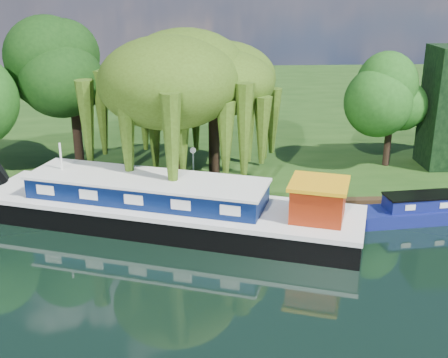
{
  "coord_description": "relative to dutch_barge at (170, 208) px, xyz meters",
  "views": [
    {
      "loc": [
        0.68,
        -21.6,
        12.62
      ],
      "look_at": [
        2.09,
        5.47,
        2.8
      ],
      "focal_mm": 45.0,
      "sensor_mm": 36.0,
      "label": 1
    }
  ],
  "objects": [
    {
      "name": "ground",
      "position": [
        0.74,
        -5.91,
        -1.07
      ],
      "size": [
        120.0,
        120.0,
        0.0
      ],
      "primitive_type": "plane",
      "color": "black"
    },
    {
      "name": "far_bank",
      "position": [
        0.74,
        28.09,
        -0.85
      ],
      "size": [
        120.0,
        52.0,
        0.45
      ],
      "primitive_type": "cube",
      "color": "#17370F",
      "rests_on": "ground"
    },
    {
      "name": "dutch_barge",
      "position": [
        0.0,
        0.0,
        0.0
      ],
      "size": [
        20.86,
        10.96,
        4.32
      ],
      "rotation": [
        0.0,
        0.0,
        -0.33
      ],
      "color": "black",
      "rests_on": "ground"
    },
    {
      "name": "willow_left",
      "position": [
        0.24,
        5.34,
        5.8
      ],
      "size": [
        7.38,
        7.38,
        8.85
      ],
      "color": "black",
      "rests_on": "far_bank"
    },
    {
      "name": "willow_right",
      "position": [
        2.58,
        6.6,
        4.93
      ],
      "size": [
        6.24,
        6.24,
        7.6
      ],
      "color": "black",
      "rests_on": "far_bank"
    },
    {
      "name": "tree_far_mid",
      "position": [
        -6.58,
        9.63,
        5.6
      ],
      "size": [
        5.52,
        5.52,
        9.03
      ],
      "color": "black",
      "rests_on": "far_bank"
    },
    {
      "name": "tree_far_right",
      "position": [
        14.38,
        8.32,
        3.91
      ],
      "size": [
        4.01,
        4.01,
        6.57
      ],
      "color": "black",
      "rests_on": "far_bank"
    },
    {
      "name": "lamppost",
      "position": [
        1.24,
        4.59,
        1.35
      ],
      "size": [
        0.36,
        0.36,
        2.56
      ],
      "color": "silver",
      "rests_on": "far_bank"
    },
    {
      "name": "mooring_posts",
      "position": [
        0.24,
        2.49,
        -0.12
      ],
      "size": [
        19.16,
        0.16,
        1.0
      ],
      "color": "silver",
      "rests_on": "far_bank"
    }
  ]
}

